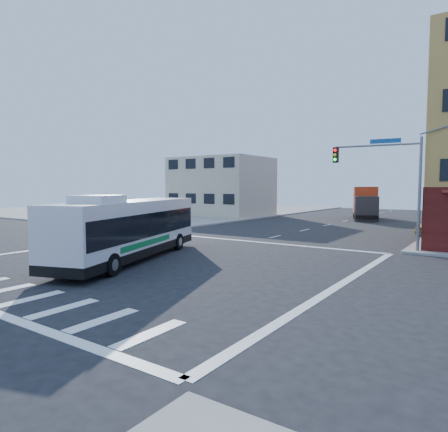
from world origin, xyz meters
The scene contains 7 objects.
ground centered at (0.00, 0.00, 0.00)m, with size 120.00×120.00×0.00m, color black.
sidewalk_nw centered at (-35.00, 35.00, 0.07)m, with size 50.00×50.00×0.15m, color gray.
building_west centered at (-17.02, 29.98, 4.01)m, with size 12.06×10.06×8.00m.
signal_mast_ne centered at (9.08, 10.62, 4.98)m, with size 7.91×1.13×8.07m.
transit_bus centered at (-1.86, -0.63, 1.77)m, with size 6.42×12.42×3.62m.
box_truck centered at (1.16, 34.99, 1.95)m, with size 5.19×9.31×4.03m.
parked_car centered at (10.21, 21.88, 0.68)m, with size 1.61×4.00×1.36m, color gold.
Camera 1 is at (14.69, -15.63, 4.02)m, focal length 32.00 mm.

